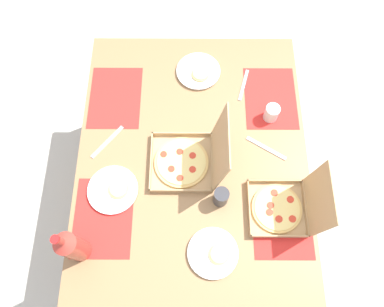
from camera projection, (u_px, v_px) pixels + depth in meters
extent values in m
plane|color=beige|center=(192.00, 195.00, 2.37)|extent=(6.00, 6.00, 0.00)
cylinder|color=#3F3328|center=(117.00, 87.00, 2.28)|extent=(0.07, 0.07, 0.72)
cylinder|color=#3F3328|center=(97.00, 295.00, 1.80)|extent=(0.07, 0.07, 0.72)
cylinder|color=#3F3328|center=(268.00, 87.00, 2.27)|extent=(0.07, 0.07, 0.72)
cylinder|color=#3F3328|center=(286.00, 295.00, 1.80)|extent=(0.07, 0.07, 0.72)
cube|color=#936D47|center=(192.00, 155.00, 1.69)|extent=(1.37, 1.09, 0.03)
cube|color=red|center=(115.00, 97.00, 1.80)|extent=(0.36, 0.26, 0.00)
cube|color=red|center=(103.00, 217.00, 1.56)|extent=(0.36, 0.26, 0.00)
cube|color=red|center=(270.00, 98.00, 1.79)|extent=(0.36, 0.26, 0.00)
cube|color=red|center=(281.00, 218.00, 1.56)|extent=(0.36, 0.26, 0.00)
cube|color=tan|center=(181.00, 163.00, 1.66)|extent=(0.29, 0.29, 0.01)
cube|color=tan|center=(181.00, 134.00, 1.70)|extent=(0.01, 0.29, 0.03)
cube|color=tan|center=(180.00, 191.00, 1.59)|extent=(0.01, 0.29, 0.03)
cube|color=tan|center=(150.00, 161.00, 1.64)|extent=(0.29, 0.01, 0.03)
cube|color=tan|center=(211.00, 162.00, 1.64)|extent=(0.29, 0.01, 0.03)
cylinder|color=#E0B76B|center=(181.00, 162.00, 1.65)|extent=(0.25, 0.25, 0.01)
cylinder|color=#EFD67F|center=(181.00, 162.00, 1.64)|extent=(0.23, 0.23, 0.00)
cylinder|color=red|center=(179.00, 178.00, 1.61)|extent=(0.03, 0.03, 0.00)
cylinder|color=red|center=(192.00, 169.00, 1.62)|extent=(0.03, 0.03, 0.00)
cylinder|color=red|center=(192.00, 155.00, 1.65)|extent=(0.03, 0.03, 0.00)
cylinder|color=red|center=(179.00, 152.00, 1.66)|extent=(0.03, 0.03, 0.00)
cylinder|color=red|center=(163.00, 154.00, 1.65)|extent=(0.03, 0.03, 0.00)
cylinder|color=red|center=(171.00, 169.00, 1.63)|extent=(0.03, 0.03, 0.00)
cube|color=tan|center=(219.00, 149.00, 1.50)|extent=(0.29, 0.06, 0.29)
cube|color=tan|center=(276.00, 209.00, 1.58)|extent=(0.25, 0.25, 0.01)
cube|color=tan|center=(274.00, 181.00, 1.61)|extent=(0.01, 0.25, 0.03)
cube|color=tan|center=(279.00, 236.00, 1.51)|extent=(0.01, 0.25, 0.03)
cube|color=tan|center=(248.00, 208.00, 1.56)|extent=(0.25, 0.01, 0.03)
cube|color=tan|center=(305.00, 208.00, 1.56)|extent=(0.25, 0.01, 0.03)
cylinder|color=#E0B76B|center=(276.00, 208.00, 1.57)|extent=(0.22, 0.22, 0.01)
cylinder|color=#EFD67F|center=(276.00, 208.00, 1.56)|extent=(0.20, 0.20, 0.00)
cylinder|color=red|center=(278.00, 219.00, 1.54)|extent=(0.03, 0.03, 0.00)
cylinder|color=red|center=(292.00, 219.00, 1.54)|extent=(0.03, 0.03, 0.00)
cylinder|color=red|center=(290.00, 199.00, 1.57)|extent=(0.03, 0.03, 0.00)
cylinder|color=red|center=(274.00, 193.00, 1.58)|extent=(0.03, 0.03, 0.00)
cylinder|color=red|center=(270.00, 205.00, 1.56)|extent=(0.03, 0.03, 0.00)
cylinder|color=red|center=(269.00, 212.00, 1.55)|extent=(0.03, 0.03, 0.00)
cube|color=tan|center=(318.00, 200.00, 1.43)|extent=(0.25, 0.03, 0.25)
cylinder|color=white|center=(112.00, 190.00, 1.61)|extent=(0.22, 0.22, 0.01)
cylinder|color=white|center=(112.00, 190.00, 1.60)|extent=(0.23, 0.23, 0.01)
cylinder|color=#E0B76B|center=(118.00, 189.00, 1.59)|extent=(0.09, 0.09, 0.01)
cylinder|color=#EFD67F|center=(118.00, 189.00, 1.59)|extent=(0.08, 0.08, 0.00)
cylinder|color=white|center=(212.00, 253.00, 1.50)|extent=(0.21, 0.21, 0.01)
cylinder|color=white|center=(212.00, 253.00, 1.49)|extent=(0.22, 0.22, 0.01)
cylinder|color=#E0B76B|center=(218.00, 254.00, 1.48)|extent=(0.09, 0.09, 0.01)
cylinder|color=#EFD67F|center=(218.00, 254.00, 1.48)|extent=(0.07, 0.07, 0.00)
cylinder|color=white|center=(198.00, 72.00, 1.85)|extent=(0.22, 0.22, 0.01)
cylinder|color=white|center=(198.00, 71.00, 1.84)|extent=(0.23, 0.23, 0.01)
cylinder|color=#E0B76B|center=(200.00, 74.00, 1.83)|extent=(0.09, 0.09, 0.01)
cylinder|color=#EFD67F|center=(200.00, 73.00, 1.82)|extent=(0.08, 0.08, 0.00)
cylinder|color=#B2382D|center=(73.00, 247.00, 1.41)|extent=(0.09, 0.09, 0.22)
cone|color=#B2382D|center=(62.00, 243.00, 1.29)|extent=(0.09, 0.09, 0.04)
cylinder|color=#B2382D|center=(58.00, 241.00, 1.25)|extent=(0.03, 0.03, 0.06)
cylinder|color=red|center=(54.00, 239.00, 1.22)|extent=(0.03, 0.03, 0.01)
cylinder|color=silver|center=(271.00, 113.00, 1.71)|extent=(0.07, 0.07, 0.09)
cylinder|color=#333338|center=(220.00, 197.00, 1.55)|extent=(0.07, 0.07, 0.10)
cube|color=#B7B7BC|center=(107.00, 142.00, 1.70)|extent=(0.17, 0.15, 0.00)
cube|color=#B7B7BC|center=(243.00, 85.00, 1.82)|extent=(0.19, 0.07, 0.00)
cube|color=#B7B7BC|center=(266.00, 148.00, 1.69)|extent=(0.13, 0.19, 0.00)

